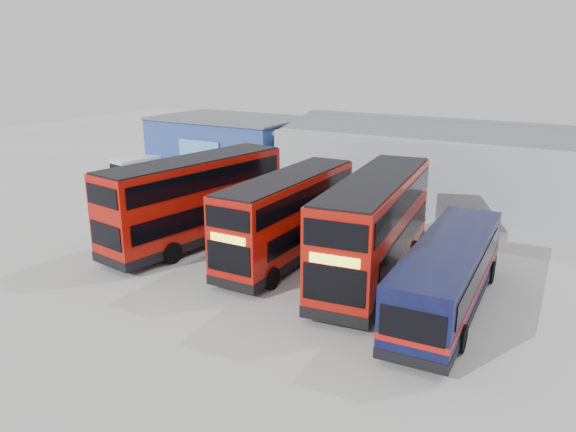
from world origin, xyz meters
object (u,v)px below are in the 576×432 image
(double_decker_centre, at_px, (288,218))
(panel_van, at_px, (141,168))
(double_decker_right, at_px, (374,229))
(single_decker_blue, at_px, (448,277))
(double_decker_left, at_px, (195,202))
(office_block, at_px, (230,147))
(maintenance_shed, at_px, (504,170))

(double_decker_centre, distance_m, panel_van, 21.90)
(double_decker_right, xyz_separation_m, single_decker_blue, (4.00, -1.65, -0.97))
(double_decker_left, relative_size, double_decker_right, 0.99)
(double_decker_left, distance_m, panel_van, 17.17)
(double_decker_right, bearing_deg, double_decker_centre, 171.19)
(office_block, bearing_deg, maintenance_shed, 5.21)
(office_block, bearing_deg, panel_van, -135.77)
(double_decker_left, height_order, panel_van, double_decker_left)
(maintenance_shed, distance_m, panel_van, 28.33)
(office_block, distance_m, maintenance_shed, 22.09)
(office_block, height_order, panel_van, office_block)
(office_block, relative_size, panel_van, 2.48)
(office_block, relative_size, single_decker_blue, 1.08)
(double_decker_right, relative_size, single_decker_blue, 1.06)
(office_block, xyz_separation_m, maintenance_shed, (22.00, 2.01, 0.02))
(maintenance_shed, height_order, double_decker_left, maintenance_shed)
(office_block, height_order, double_decker_right, office_block)
(double_decker_left, relative_size, double_decker_centre, 1.11)
(double_decker_left, bearing_deg, double_decker_right, -169.96)
(double_decker_centre, xyz_separation_m, double_decker_right, (4.81, -0.12, 0.24))
(office_block, bearing_deg, double_decker_left, -60.07)
(single_decker_blue, xyz_separation_m, panel_van, (-28.58, 11.13, -0.37))
(double_decker_centre, height_order, single_decker_blue, double_decker_centre)
(maintenance_shed, xyz_separation_m, double_decker_left, (-13.34, -17.05, -0.16))
(single_decker_blue, bearing_deg, maintenance_shed, -89.55)
(double_decker_right, bearing_deg, maintenance_shed, 73.21)
(double_decker_right, bearing_deg, panel_van, 151.56)
(double_decker_centre, distance_m, single_decker_blue, 9.02)
(double_decker_centre, relative_size, double_decker_right, 0.89)
(maintenance_shed, bearing_deg, double_decker_left, -128.04)
(maintenance_shed, distance_m, double_decker_right, 16.94)
(single_decker_blue, distance_m, panel_van, 30.67)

